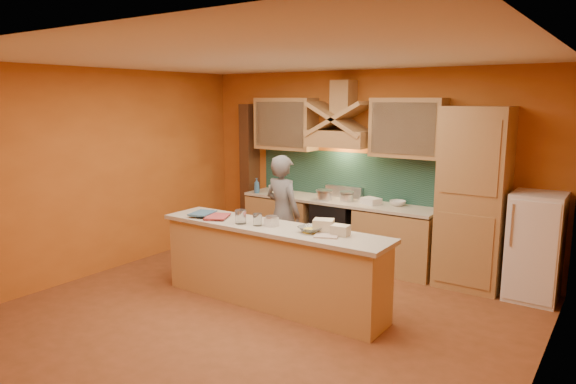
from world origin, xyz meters
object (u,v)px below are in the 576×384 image
Objects in this scene: stove at (336,231)px; kitchen_scale at (271,222)px; person at (283,214)px; mixing_bowl at (311,229)px; fridge at (535,247)px.

kitchen_scale is (0.20, -1.91, 0.55)m from stove.
person reaches higher than kitchen_scale.
person is 13.54× the size of kitchen_scale.
mixing_bowl is (0.53, 0.02, -0.02)m from kitchen_scale.
stove is 1.99m from kitchen_scale.
mixing_bowl is (-1.98, -1.89, 0.33)m from fridge.
mixing_bowl is at bearing -136.29° from fridge.
person is 1.20m from kitchen_scale.
person is at bearing -113.21° from stove.
mixing_bowl is at bearing 146.88° from person.
stove is at bearing 110.96° from mixing_bowl.
fridge is 3.16m from kitchen_scale.
mixing_bowl is at bearing 11.93° from kitchen_scale.
person reaches higher than fridge.
person reaches higher than stove.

